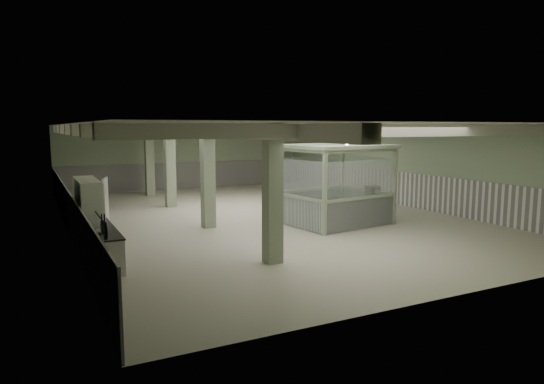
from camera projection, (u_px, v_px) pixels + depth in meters
name	position (u px, v px, depth m)	size (l,w,h in m)	color
floor	(261.00, 217.00, 19.07)	(20.00, 20.00, 0.00)	silver
ceiling	(260.00, 125.00, 18.59)	(14.00, 20.00, 0.02)	silver
wall_back	(185.00, 157.00, 27.68)	(14.00, 0.02, 3.60)	#8EA383
wall_front	(468.00, 210.00, 9.98)	(14.00, 0.02, 3.60)	#8EA383
wall_left	(66.00, 180.00, 15.71)	(0.02, 20.00, 3.60)	#8EA383
wall_right	(400.00, 165.00, 21.96)	(0.02, 20.00, 3.60)	#8EA383
wainscot_left	(68.00, 212.00, 15.86)	(0.05, 19.90, 1.50)	white
wainscot_right	(398.00, 188.00, 22.08)	(0.05, 19.90, 1.50)	white
wainscot_back	(186.00, 175.00, 27.80)	(13.90, 0.05, 1.50)	white
girder	(198.00, 131.00, 17.51)	(0.45, 19.90, 0.40)	white
beam_a	(390.00, 130.00, 11.98)	(13.90, 0.35, 0.32)	white
beam_b	(333.00, 130.00, 14.19)	(13.90, 0.35, 0.32)	white
beam_c	(292.00, 130.00, 16.40)	(13.90, 0.35, 0.32)	white
beam_d	(260.00, 129.00, 18.62)	(13.90, 0.35, 0.32)	white
beam_e	(235.00, 129.00, 20.83)	(13.90, 0.35, 0.32)	white
beam_f	(215.00, 129.00, 23.04)	(13.90, 0.35, 0.32)	white
beam_g	(199.00, 129.00, 25.25)	(13.90, 0.35, 0.32)	white
column_a	(273.00, 194.00, 12.41)	(0.42, 0.42, 3.60)	#92A283
column_b	(208.00, 176.00, 16.83)	(0.42, 0.42, 3.60)	#92A283
column_c	(170.00, 166.00, 21.26)	(0.42, 0.42, 3.60)	#92A283
column_d	(149.00, 161.00, 24.80)	(0.42, 0.42, 3.60)	#92A283
hook_rail	(99.00, 216.00, 9.01)	(0.02, 0.02, 1.20)	black
pendant_front	(347.00, 142.00, 14.46)	(0.44, 0.44, 0.22)	#313E2F
pendant_mid	(266.00, 139.00, 19.33)	(0.44, 0.44, 0.22)	#313E2F
pendant_back	(221.00, 136.00, 23.76)	(0.44, 0.44, 0.22)	#313E2F
prep_counter	(95.00, 239.00, 13.29)	(0.84, 4.80, 0.91)	silver
pitcher_near	(97.00, 214.00, 13.83)	(0.18, 0.21, 0.26)	silver
pitcher_far	(100.00, 230.00, 11.63)	(0.19, 0.22, 0.29)	silver
veg_colander	(94.00, 221.00, 12.97)	(0.41, 0.41, 0.19)	#3F3E43
orange_bowl	(87.00, 213.00, 14.50)	(0.27, 0.27, 0.10)	#B2B2B7
skillet_near	(105.00, 231.00, 8.77)	(0.34, 0.34, 0.05)	black
skillet_far	(102.00, 227.00, 9.10)	(0.27, 0.27, 0.04)	black
walkin_cooler	(90.00, 219.00, 13.37)	(0.83, 2.16, 1.98)	white
guard_booth	(335.00, 171.00, 17.55)	(3.94, 3.47, 2.88)	#9BAF8C
filing_cabinet	(372.00, 202.00, 18.53)	(0.42, 0.60, 1.29)	#525547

